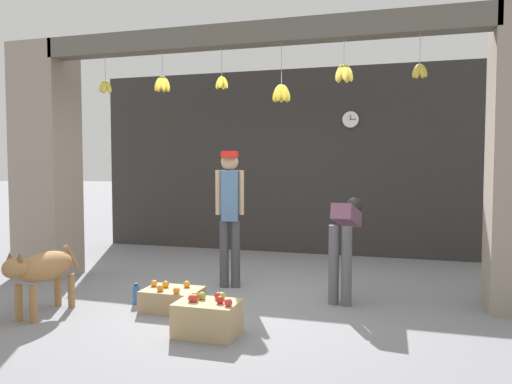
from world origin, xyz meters
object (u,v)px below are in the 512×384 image
water_bottle (136,294)px  worker_stooping (346,233)px  wall_clock (351,119)px  fruit_crate_oranges (172,299)px  dog (42,269)px  shopkeeper (230,207)px  fruit_crate_apples (207,317)px

water_bottle → worker_stooping: bearing=21.3°
wall_clock → fruit_crate_oranges: bearing=-112.0°
worker_stooping → dog: bearing=-146.2°
shopkeeper → worker_stooping: bearing=157.6°
fruit_crate_apples → dog: bearing=178.2°
worker_stooping → fruit_crate_apples: (-1.03, -1.50, -0.58)m
fruit_crate_apples → wall_clock: bearing=79.0°
worker_stooping → fruit_crate_oranges: size_ratio=1.91×
shopkeeper → wall_clock: wall_clock is taller
dog → fruit_crate_oranges: size_ratio=1.77×
fruit_crate_oranges → fruit_crate_apples: fruit_crate_apples is taller
worker_stooping → wall_clock: bearing=101.4°
dog → shopkeeper: 2.18m
shopkeeper → wall_clock: bearing=-131.8°
dog → water_bottle: dog is taller
shopkeeper → fruit_crate_apples: bearing=86.4°
wall_clock → dog: bearing=-122.4°
dog → water_bottle: (0.68, 0.61, -0.36)m
fruit_crate_oranges → water_bottle: size_ratio=2.60×
dog → fruit_crate_oranges: (1.15, 0.53, -0.35)m
water_bottle → wall_clock: size_ratio=0.81×
shopkeeper → wall_clock: size_ratio=6.02×
shopkeeper → fruit_crate_oranges: shopkeeper is taller
wall_clock → shopkeeper: bearing=-115.5°
fruit_crate_oranges → fruit_crate_apples: 0.85m
worker_stooping → fruit_crate_apples: size_ratio=2.04×
water_bottle → fruit_crate_apples: bearing=-31.6°
shopkeeper → water_bottle: shopkeeper is taller
shopkeeper → fruit_crate_apples: 1.87m
worker_stooping → water_bottle: size_ratio=4.97×
shopkeeper → dog: bearing=32.3°
worker_stooping → shopkeeper: bearing=-179.5°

